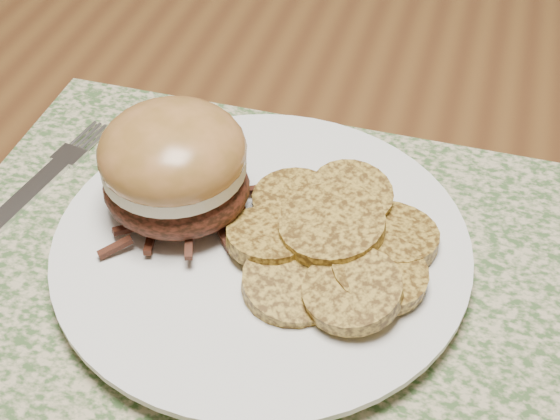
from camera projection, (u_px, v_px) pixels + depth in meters
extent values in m
cube|color=#583719|center=(195.00, 161.00, 0.63)|extent=(1.50, 0.90, 0.04)
cube|color=#3D5A2E|center=(265.00, 269.00, 0.52)|extent=(0.45, 0.33, 0.00)
cylinder|color=white|center=(262.00, 248.00, 0.52)|extent=(0.26, 0.26, 0.02)
ellipsoid|color=black|center=(177.00, 185.00, 0.52)|extent=(0.13, 0.13, 0.04)
cylinder|color=beige|center=(174.00, 163.00, 0.51)|extent=(0.12, 0.12, 0.01)
ellipsoid|color=#9D6533|center=(172.00, 151.00, 0.50)|extent=(0.13, 0.13, 0.05)
cylinder|color=#AB8732|center=(294.00, 201.00, 0.53)|extent=(0.08, 0.08, 0.01)
cylinder|color=#AB8732|center=(351.00, 195.00, 0.53)|extent=(0.08, 0.08, 0.02)
cylinder|color=#AB8732|center=(386.00, 236.00, 0.51)|extent=(0.07, 0.08, 0.02)
cylinder|color=#AB8732|center=(268.00, 237.00, 0.50)|extent=(0.07, 0.07, 0.02)
cylinder|color=#AB8732|center=(332.00, 225.00, 0.50)|extent=(0.09, 0.09, 0.02)
cylinder|color=#AB8732|center=(379.00, 273.00, 0.48)|extent=(0.08, 0.07, 0.02)
cylinder|color=#AB8732|center=(293.00, 283.00, 0.48)|extent=(0.08, 0.08, 0.02)
cylinder|color=#AB8732|center=(352.00, 290.00, 0.46)|extent=(0.08, 0.08, 0.02)
cube|color=silver|center=(5.00, 216.00, 0.55)|extent=(0.04, 0.13, 0.00)
cube|color=silver|center=(69.00, 156.00, 0.60)|extent=(0.02, 0.02, 0.00)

